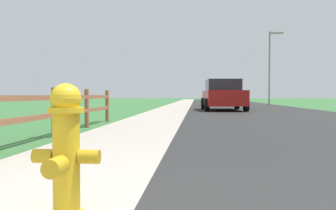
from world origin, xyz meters
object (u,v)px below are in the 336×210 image
object	(u,v)px
parked_suv_red	(223,95)
street_lamp	(271,61)
parked_car_silver	(220,95)
fire_hydrant	(66,149)

from	to	relation	value
parked_suv_red	street_lamp	xyz separation A→B (m)	(4.70, 10.25, 2.81)
parked_car_silver	parked_suv_red	bearing A→B (deg)	-92.85
parked_suv_red	parked_car_silver	world-z (taller)	parked_suv_red
parked_car_silver	fire_hydrant	bearing A→B (deg)	-96.27
parked_suv_red	parked_car_silver	xyz separation A→B (m)	(0.42, 8.43, -0.03)
parked_car_silver	street_lamp	distance (m)	5.45
fire_hydrant	parked_car_silver	bearing A→B (deg)	83.73
fire_hydrant	parked_suv_red	size ratio (longest dim) A/B	0.20
fire_hydrant	street_lamp	xyz separation A→B (m)	(6.95, 26.12, 3.17)
street_lamp	parked_suv_red	bearing A→B (deg)	-114.64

